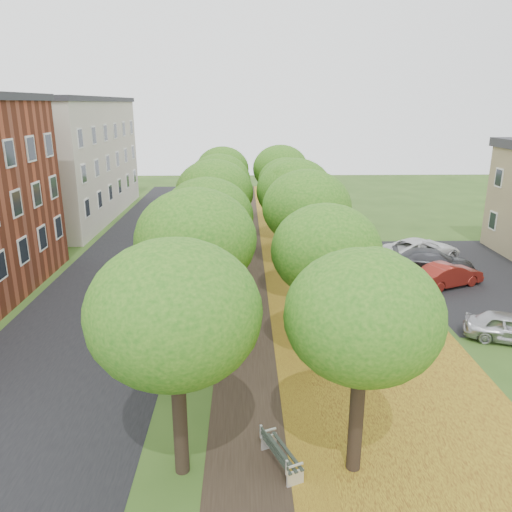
{
  "coord_description": "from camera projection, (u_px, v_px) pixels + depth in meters",
  "views": [
    {
      "loc": [
        -0.42,
        -11.65,
        9.85
      ],
      "look_at": [
        0.15,
        12.32,
        2.5
      ],
      "focal_mm": 35.0,
      "sensor_mm": 36.0,
      "label": 1
    }
  ],
  "objects": [
    {
      "name": "car_silver",
      "position": [
        511.0,
        328.0,
        21.39
      ],
      "size": [
        4.06,
        2.78,
        1.28
      ],
      "primitive_type": "imported",
      "rotation": [
        0.0,
        0.0,
        1.2
      ],
      "color": "#AEAFB3",
      "rests_on": "ground"
    },
    {
      "name": "tree_row_east",
      "position": [
        300.0,
        203.0,
        27.05
      ],
      "size": [
        4.33,
        34.33,
        6.55
      ],
      "color": "black",
      "rests_on": "ground"
    },
    {
      "name": "car_white",
      "position": [
        421.0,
        250.0,
        32.29
      ],
      "size": [
        6.02,
        4.58,
        1.52
      ],
      "primitive_type": "imported",
      "rotation": [
        0.0,
        0.0,
        2.0
      ],
      "color": "silver",
      "rests_on": "ground"
    },
    {
      "name": "ground",
      "position": [
        261.0,
        469.0,
        14.03
      ],
      "size": [
        120.0,
        120.0,
        0.0
      ],
      "primitive_type": "plane",
      "color": "#2D4C19",
      "rests_on": "ground"
    },
    {
      "name": "footpath",
      "position": [
        252.0,
        284.0,
        28.36
      ],
      "size": [
        3.2,
        70.0,
        0.01
      ],
      "primitive_type": "cube",
      "color": "black",
      "rests_on": "ground"
    },
    {
      "name": "building_cream",
      "position": [
        55.0,
        159.0,
        43.66
      ],
      "size": [
        10.3,
        20.3,
        10.4
      ],
      "color": "beige",
      "rests_on": "ground"
    },
    {
      "name": "tree_row_west",
      "position": [
        211.0,
        203.0,
        26.94
      ],
      "size": [
        4.33,
        34.33,
        6.55
      ],
      "color": "black",
      "rests_on": "ground"
    },
    {
      "name": "car_grey",
      "position": [
        433.0,
        261.0,
        30.17
      ],
      "size": [
        5.14,
        2.98,
        1.4
      ],
      "primitive_type": "imported",
      "rotation": [
        0.0,
        0.0,
        1.35
      ],
      "color": "#34353A",
      "rests_on": "ground"
    },
    {
      "name": "leaf_verge",
      "position": [
        340.0,
        283.0,
        28.48
      ],
      "size": [
        7.5,
        70.0,
        0.01
      ],
      "primitive_type": "cube",
      "color": "gold",
      "rests_on": "ground"
    },
    {
      "name": "bench",
      "position": [
        280.0,
        453.0,
        14.01
      ],
      "size": [
        1.16,
        1.86,
        0.85
      ],
      "rotation": [
        0.0,
        0.0,
        1.97
      ],
      "color": "#252E28",
      "rests_on": "ground"
    },
    {
      "name": "car_red",
      "position": [
        449.0,
        275.0,
        27.9
      ],
      "size": [
        4.26,
        2.88,
        1.33
      ],
      "primitive_type": "imported",
      "rotation": [
        0.0,
        0.0,
        1.98
      ],
      "color": "maroon",
      "rests_on": "ground"
    },
    {
      "name": "parking_lot",
      "position": [
        479.0,
        276.0,
        29.63
      ],
      "size": [
        9.0,
        16.0,
        0.01
      ],
      "primitive_type": "cube",
      "color": "black",
      "rests_on": "ground"
    },
    {
      "name": "street_asphalt",
      "position": [
        120.0,
        285.0,
        28.19
      ],
      "size": [
        8.0,
        70.0,
        0.01
      ],
      "primitive_type": "cube",
      "color": "black",
      "rests_on": "ground"
    }
  ]
}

